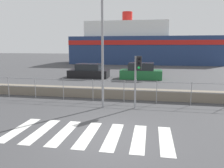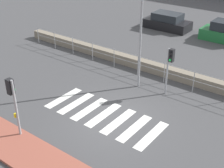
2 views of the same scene
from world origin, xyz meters
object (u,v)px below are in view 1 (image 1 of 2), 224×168
Objects in this scene: streetlamp at (101,27)px; ferry_boat at (140,46)px; parked_car_black at (89,72)px; traffic_light_far at (138,70)px; parked_car_green at (141,72)px.

streetlamp is 29.95m from ferry_boat.
ferry_boat is at bearing 78.17° from parked_car_black.
traffic_light_far is at bearing -61.74° from parked_car_black.
parked_car_green is at bearing -86.72° from ferry_boat.
ferry_boat reaches higher than streetlamp.
parked_car_black is (-3.75, 10.53, -3.40)m from streetlamp.
ferry_boat reaches higher than parked_car_green.
traffic_light_far is 2.70m from streetlamp.
streetlamp is at bearing -90.61° from ferry_boat.
parked_car_green is at bearing 82.26° from streetlamp.
parked_car_black is at bearing 180.00° from parked_car_green.
parked_car_green is at bearing 91.69° from traffic_light_far.
parked_car_green reaches higher than parked_car_black.
traffic_light_far reaches higher than parked_car_green.
streetlamp is at bearing -70.41° from parked_car_black.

